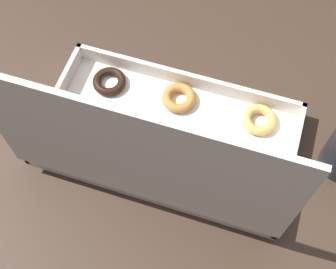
{
  "coord_description": "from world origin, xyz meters",
  "views": [
    {
      "loc": [
        -0.14,
        0.3,
        1.42
      ],
      "look_at": [
        -0.03,
        -0.05,
        0.73
      ],
      "focal_mm": 50.0,
      "sensor_mm": 36.0,
      "label": 1
    }
  ],
  "objects": [
    {
      "name": "ground_plane",
      "position": [
        0.0,
        0.0,
        0.0
      ],
      "size": [
        8.0,
        8.0,
        0.0
      ],
      "primitive_type": "plane",
      "color": "#42382D"
    },
    {
      "name": "donut_box",
      "position": [
        -0.03,
        -0.01,
        0.78
      ],
      "size": [
        0.42,
        0.24,
        0.28
      ],
      "color": "silver",
      "rests_on": "dining_table"
    },
    {
      "name": "dining_table",
      "position": [
        0.0,
        0.0,
        0.62
      ],
      "size": [
        1.0,
        1.03,
        0.71
      ],
      "color": "#38281E",
      "rests_on": "ground_plane"
    }
  ]
}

